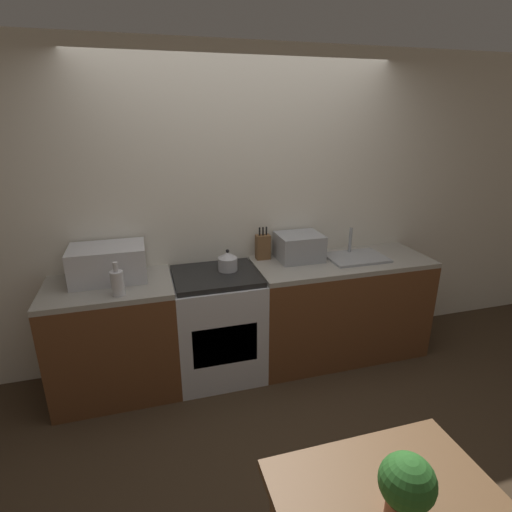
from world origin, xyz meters
TOP-DOWN VIEW (x-y plane):
  - ground_plane at (0.00, 0.00)m, footprint 16.00×16.00m
  - wall_back at (0.00, 1.05)m, footprint 10.00×0.06m
  - counter_left_run at (-1.10, 0.71)m, footprint 0.92×0.62m
  - counter_right_run at (0.80, 0.71)m, footprint 1.52×0.62m
  - stove_range at (-0.30, 0.71)m, footprint 0.69×0.62m
  - kettle at (-0.19, 0.76)m, footprint 0.15×0.15m
  - microwave at (-1.09, 0.82)m, footprint 0.54×0.36m
  - bottle at (-1.02, 0.51)m, footprint 0.09×0.09m
  - knife_block at (0.16, 0.93)m, footprint 0.12×0.08m
  - toaster_oven at (0.45, 0.84)m, footprint 0.37×0.32m
  - sink_basin at (0.93, 0.72)m, footprint 0.49×0.36m
  - potted_plant at (-0.05, -1.35)m, footprint 0.19×0.19m

SIDE VIEW (x-z plane):
  - ground_plane at x=0.00m, z-range 0.00..0.00m
  - stove_range at x=-0.30m, z-range 0.00..0.90m
  - counter_left_run at x=-1.10m, z-range 0.00..0.90m
  - counter_right_run at x=0.80m, z-range 0.00..0.90m
  - sink_basin at x=0.93m, z-range 0.80..1.04m
  - potted_plant at x=-0.05m, z-range 0.79..1.05m
  - kettle at x=-0.19m, z-range 0.89..1.06m
  - bottle at x=-1.02m, z-range 0.87..1.11m
  - knife_block at x=0.16m, z-range 0.87..1.15m
  - toaster_oven at x=0.45m, z-range 0.90..1.12m
  - microwave at x=-1.09m, z-range 0.90..1.16m
  - wall_back at x=0.00m, z-range 0.00..2.60m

